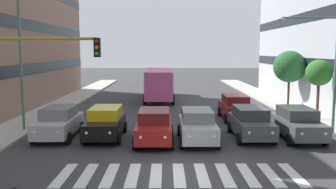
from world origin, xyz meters
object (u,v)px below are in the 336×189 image
(car_4, at_px, (106,122))
(car_5, at_px, (59,122))
(traffic_light_gantry, at_px, (15,78))
(street_lamp_left, at_px, (325,60))
(car_row2_0, at_px, (235,107))
(street_tree_1, at_px, (319,73))
(car_3, at_px, (154,126))
(car_2, at_px, (197,125))
(street_tree_2, at_px, (289,67))
(car_0, at_px, (297,123))
(street_lamp_right, at_px, (29,48))
(bus_behind_traffic, at_px, (160,81))
(car_1, at_px, (250,122))

(car_4, relative_size, car_5, 1.00)
(traffic_light_gantry, xyz_separation_m, street_lamp_left, (-14.92, -5.73, 0.56))
(car_row2_0, relative_size, street_tree_1, 1.09)
(car_5, bearing_deg, car_4, 177.44)
(car_3, bearing_deg, car_2, -177.42)
(car_5, distance_m, street_tree_2, 20.07)
(car_0, xyz_separation_m, car_4, (10.56, -0.27, 0.00))
(car_5, xyz_separation_m, street_tree_1, (-16.47, -4.89, 2.42))
(car_row2_0, relative_size, street_lamp_left, 0.67)
(car_3, xyz_separation_m, car_5, (5.35, -1.06, 0.00))
(traffic_light_gantry, bearing_deg, street_lamp_right, -74.29)
(street_lamp_right, distance_m, street_tree_1, 18.86)
(car_0, distance_m, car_5, 13.19)
(bus_behind_traffic, bearing_deg, car_1, 108.16)
(street_lamp_left, xyz_separation_m, street_lamp_right, (16.85, -1.11, 0.70))
(car_1, relative_size, car_5, 1.00)
(car_row2_0, bearing_deg, traffic_light_gantry, 44.53)
(car_3, distance_m, street_tree_1, 12.85)
(car_2, height_order, street_tree_1, street_tree_1)
(car_3, relative_size, street_lamp_right, 0.56)
(car_4, bearing_deg, car_1, 179.69)
(car_4, distance_m, car_row2_0, 9.94)
(car_1, height_order, street_tree_1, street_tree_1)
(car_2, bearing_deg, traffic_light_gantry, 29.79)
(bus_behind_traffic, bearing_deg, car_row2_0, 117.53)
(car_1, xyz_separation_m, street_tree_1, (-5.82, -5.05, 2.42))
(car_1, distance_m, street_lamp_left, 5.44)
(traffic_light_gantry, relative_size, street_lamp_left, 0.83)
(car_1, height_order, car_5, same)
(car_row2_0, bearing_deg, street_lamp_right, 17.00)
(car_5, bearing_deg, street_tree_1, -163.47)
(car_3, height_order, street_tree_2, street_tree_2)
(car_1, xyz_separation_m, bus_behind_traffic, (5.31, -16.18, 0.97))
(street_lamp_right, bearing_deg, car_3, 161.01)
(car_1, bearing_deg, car_5, -0.86)
(street_lamp_right, height_order, street_tree_1, street_lamp_right)
(car_4, relative_size, car_row2_0, 1.00)
(street_lamp_left, height_order, street_tree_1, street_lamp_left)
(car_5, bearing_deg, car_2, 172.84)
(car_3, distance_m, car_row2_0, 8.51)
(street_lamp_left, bearing_deg, car_4, 2.21)
(bus_behind_traffic, distance_m, traffic_light_gantry, 22.15)
(car_3, bearing_deg, street_lamp_left, -171.51)
(street_lamp_left, distance_m, street_tree_1, 4.92)
(car_row2_0, height_order, street_lamp_left, street_lamp_left)
(car_1, height_order, car_4, same)
(car_1, bearing_deg, bus_behind_traffic, -71.84)
(car_1, height_order, car_3, same)
(car_row2_0, relative_size, street_tree_2, 0.95)
(street_lamp_left, bearing_deg, car_5, 1.37)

